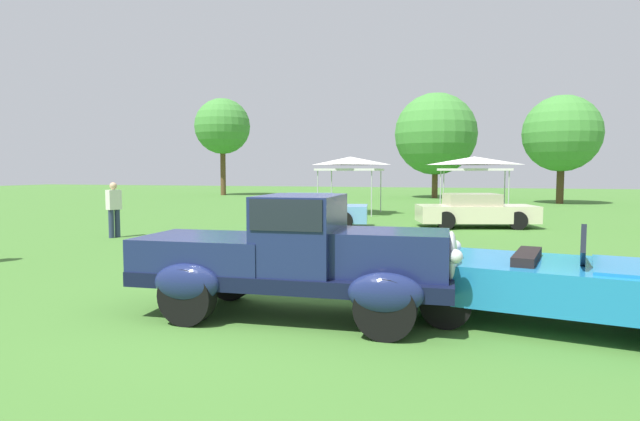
{
  "coord_description": "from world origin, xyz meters",
  "views": [
    {
      "loc": [
        2.67,
        -6.63,
        2.03
      ],
      "look_at": [
        -0.24,
        3.56,
        1.23
      ],
      "focal_mm": 29.54,
      "sensor_mm": 36.0,
      "label": 1
    }
  ],
  "objects_px": {
    "neighbor_convertible": "(570,283)",
    "feature_pickup_truck": "(295,255)",
    "spectator_between_cars": "(114,208)",
    "canopy_tent_left_field": "(350,163)",
    "show_car_skyblue": "(312,211)",
    "show_car_cream": "(475,211)",
    "canopy_tent_center_field": "(474,163)"
  },
  "relations": [
    {
      "from": "show_car_cream",
      "to": "canopy_tent_center_field",
      "type": "bearing_deg",
      "value": 90.25
    },
    {
      "from": "show_car_skyblue",
      "to": "canopy_tent_center_field",
      "type": "height_order",
      "value": "canopy_tent_center_field"
    },
    {
      "from": "show_car_skyblue",
      "to": "spectator_between_cars",
      "type": "distance_m",
      "value": 6.72
    },
    {
      "from": "show_car_skyblue",
      "to": "canopy_tent_left_field",
      "type": "distance_m",
      "value": 6.4
    },
    {
      "from": "show_car_cream",
      "to": "spectator_between_cars",
      "type": "distance_m",
      "value": 12.24
    },
    {
      "from": "canopy_tent_left_field",
      "to": "canopy_tent_center_field",
      "type": "height_order",
      "value": "same"
    },
    {
      "from": "spectator_between_cars",
      "to": "show_car_cream",
      "type": "bearing_deg",
      "value": 29.69
    },
    {
      "from": "feature_pickup_truck",
      "to": "spectator_between_cars",
      "type": "bearing_deg",
      "value": 140.08
    },
    {
      "from": "show_car_skyblue",
      "to": "show_car_cream",
      "type": "height_order",
      "value": "same"
    },
    {
      "from": "feature_pickup_truck",
      "to": "show_car_cream",
      "type": "xyz_separation_m",
      "value": [
        2.51,
        12.86,
        -0.27
      ]
    },
    {
      "from": "neighbor_convertible",
      "to": "feature_pickup_truck",
      "type": "bearing_deg",
      "value": -171.91
    },
    {
      "from": "feature_pickup_truck",
      "to": "spectator_between_cars",
      "type": "relative_size",
      "value": 2.66
    },
    {
      "from": "neighbor_convertible",
      "to": "canopy_tent_center_field",
      "type": "distance_m",
      "value": 18.42
    },
    {
      "from": "spectator_between_cars",
      "to": "canopy_tent_left_field",
      "type": "bearing_deg",
      "value": 65.03
    },
    {
      "from": "feature_pickup_truck",
      "to": "show_car_cream",
      "type": "distance_m",
      "value": 13.1
    },
    {
      "from": "spectator_between_cars",
      "to": "show_car_skyblue",
      "type": "bearing_deg",
      "value": 42.73
    },
    {
      "from": "canopy_tent_left_field",
      "to": "show_car_cream",
      "type": "bearing_deg",
      "value": -39.3
    },
    {
      "from": "feature_pickup_truck",
      "to": "show_car_skyblue",
      "type": "height_order",
      "value": "feature_pickup_truck"
    },
    {
      "from": "canopy_tent_left_field",
      "to": "neighbor_convertible",
      "type": "bearing_deg",
      "value": -68.36
    },
    {
      "from": "neighbor_convertible",
      "to": "show_car_cream",
      "type": "height_order",
      "value": "neighbor_convertible"
    },
    {
      "from": "feature_pickup_truck",
      "to": "neighbor_convertible",
      "type": "bearing_deg",
      "value": 8.09
    },
    {
      "from": "show_car_skyblue",
      "to": "canopy_tent_center_field",
      "type": "relative_size",
      "value": 1.3
    },
    {
      "from": "show_car_cream",
      "to": "canopy_tent_center_field",
      "type": "height_order",
      "value": "canopy_tent_center_field"
    },
    {
      "from": "neighbor_convertible",
      "to": "show_car_skyblue",
      "type": "relative_size",
      "value": 1.1
    },
    {
      "from": "show_car_cream",
      "to": "canopy_tent_center_field",
      "type": "relative_size",
      "value": 1.38
    },
    {
      "from": "feature_pickup_truck",
      "to": "neighbor_convertible",
      "type": "height_order",
      "value": "feature_pickup_truck"
    },
    {
      "from": "show_car_cream",
      "to": "canopy_tent_center_field",
      "type": "xyz_separation_m",
      "value": [
        -0.03,
        5.95,
        1.82
      ]
    },
    {
      "from": "neighbor_convertible",
      "to": "show_car_cream",
      "type": "relative_size",
      "value": 1.03
    },
    {
      "from": "feature_pickup_truck",
      "to": "canopy_tent_center_field",
      "type": "distance_m",
      "value": 19.03
    },
    {
      "from": "feature_pickup_truck",
      "to": "canopy_tent_center_field",
      "type": "bearing_deg",
      "value": 82.47
    },
    {
      "from": "show_car_cream",
      "to": "show_car_skyblue",
      "type": "bearing_deg",
      "value": -165.17
    },
    {
      "from": "show_car_cream",
      "to": "canopy_tent_left_field",
      "type": "xyz_separation_m",
      "value": [
        -5.65,
        4.63,
        1.82
      ]
    }
  ]
}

